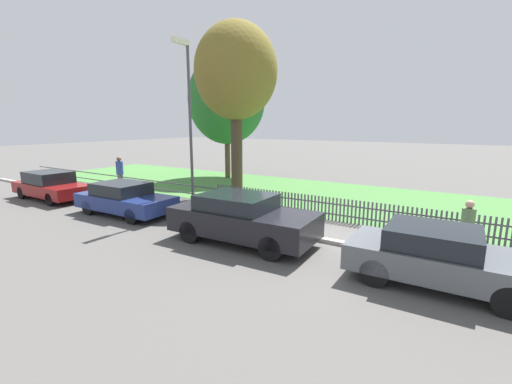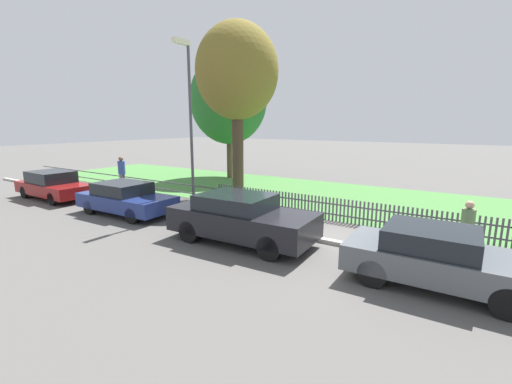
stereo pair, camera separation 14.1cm
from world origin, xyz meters
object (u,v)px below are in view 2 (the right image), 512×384
object	(u,v)px
tree_behind_motorcycle	(237,73)
pedestrian_by_lamp	(122,171)
tree_nearest_kerb	(229,100)
parked_car_red_compact	(437,257)
parked_car_black_saloon	(126,198)
parked_car_silver_hatchback	(53,185)
street_lamp	(189,110)
pedestrian_near_fence	(467,227)
covered_motorcycle	(249,201)
parked_car_navy_estate	(241,218)

from	to	relation	value
tree_behind_motorcycle	pedestrian_by_lamp	bearing A→B (deg)	-161.63
tree_nearest_kerb	parked_car_red_compact	bearing A→B (deg)	-36.78
parked_car_black_saloon	parked_car_silver_hatchback	bearing A→B (deg)	178.93
parked_car_red_compact	tree_nearest_kerb	distance (m)	17.03
street_lamp	pedestrian_by_lamp	bearing A→B (deg)	167.55
parked_car_silver_hatchback	tree_behind_motorcycle	xyz separation A→B (m)	(7.10, 5.12, 5.13)
parked_car_black_saloon	parked_car_red_compact	world-z (taller)	parked_car_red_compact
parked_car_silver_hatchback	street_lamp	size ratio (longest dim) A/B	0.66
tree_nearest_kerb	pedestrian_near_fence	bearing A→B (deg)	-29.95
parked_car_silver_hatchback	parked_car_red_compact	size ratio (longest dim) A/B	1.10
covered_motorcycle	pedestrian_by_lamp	distance (m)	8.70
parked_car_navy_estate	pedestrian_near_fence	size ratio (longest dim) A/B	2.80
parked_car_silver_hatchback	tree_behind_motorcycle	distance (m)	10.14
parked_car_black_saloon	tree_nearest_kerb	world-z (taller)	tree_nearest_kerb
parked_car_black_saloon	street_lamp	distance (m)	4.24
parked_car_black_saloon	pedestrian_near_fence	xyz separation A→B (m)	(11.39, 1.81, 0.26)
tree_behind_motorcycle	pedestrian_by_lamp	xyz separation A→B (m)	(-6.15, -2.04, -4.76)
parked_car_navy_estate	tree_nearest_kerb	size ratio (longest dim) A/B	0.57
pedestrian_by_lamp	covered_motorcycle	bearing A→B (deg)	57.93
pedestrian_by_lamp	pedestrian_near_fence	bearing A→B (deg)	58.14
parked_car_black_saloon	pedestrian_by_lamp	distance (m)	5.32
parked_car_black_saloon	tree_behind_motorcycle	distance (m)	7.43
parked_car_navy_estate	parked_car_red_compact	distance (m)	5.22
tree_nearest_kerb	street_lamp	bearing A→B (deg)	-62.08
parked_car_red_compact	tree_behind_motorcycle	bearing A→B (deg)	149.41
street_lamp	tree_behind_motorcycle	bearing A→B (deg)	93.70
parked_car_silver_hatchback	parked_car_navy_estate	size ratio (longest dim) A/B	0.96
tree_nearest_kerb	parked_car_navy_estate	bearing A→B (deg)	-51.08
parked_car_black_saloon	parked_car_red_compact	size ratio (longest dim) A/B	1.05
parked_car_black_saloon	street_lamp	bearing A→B (deg)	37.01
parked_car_navy_estate	street_lamp	bearing A→B (deg)	151.89
pedestrian_near_fence	tree_nearest_kerb	bearing A→B (deg)	118.16
tree_behind_motorcycle	tree_nearest_kerb	bearing A→B (deg)	131.25
parked_car_silver_hatchback	pedestrian_near_fence	world-z (taller)	pedestrian_near_fence
tree_nearest_kerb	covered_motorcycle	bearing A→B (deg)	-48.24
parked_car_silver_hatchback	parked_car_black_saloon	bearing A→B (deg)	1.49
parked_car_navy_estate	parked_car_red_compact	world-z (taller)	parked_car_navy_estate
parked_car_black_saloon	covered_motorcycle	distance (m)	4.89
street_lamp	tree_nearest_kerb	bearing A→B (deg)	117.92
parked_car_silver_hatchback	pedestrian_by_lamp	xyz separation A→B (m)	(0.95, 3.08, 0.37)
parked_car_silver_hatchback	tree_nearest_kerb	world-z (taller)	tree_nearest_kerb
parked_car_red_compact	tree_nearest_kerb	world-z (taller)	tree_nearest_kerb
parked_car_silver_hatchback	parked_car_black_saloon	xyz separation A→B (m)	(5.31, 0.06, -0.02)
covered_motorcycle	parked_car_red_compact	bearing A→B (deg)	-17.43
parked_car_black_saloon	pedestrian_near_fence	bearing A→B (deg)	7.32
covered_motorcycle	pedestrian_by_lamp	xyz separation A→B (m)	(-8.66, 0.69, 0.40)
pedestrian_by_lamp	parked_car_silver_hatchback	bearing A→B (deg)	-44.68
parked_car_navy_estate	covered_motorcycle	xyz separation A→B (m)	(-1.40, 2.51, -0.13)
parked_car_red_compact	pedestrian_near_fence	distance (m)	2.06
parked_car_navy_estate	tree_behind_motorcycle	distance (m)	8.26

